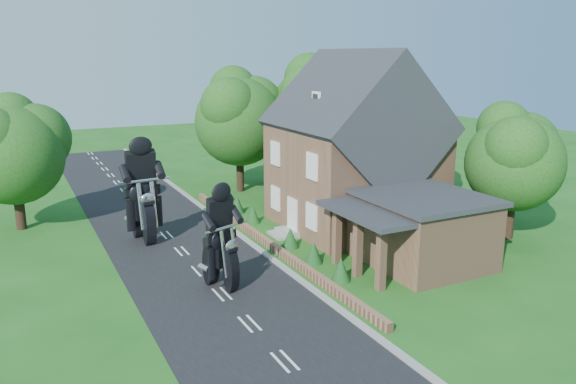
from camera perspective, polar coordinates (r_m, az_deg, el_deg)
name	(u,v)px	position (r m, az deg, el deg)	size (l,w,h in m)	color
ground	(222,295)	(24.36, -6.73, -10.30)	(120.00, 120.00, 0.00)	#194F16
road	(222,294)	(24.36, -6.73, -10.28)	(7.00, 80.00, 0.02)	black
kerb	(298,278)	(25.69, 1.02, -8.75)	(0.30, 80.00, 0.12)	gray
garden_wall	(265,241)	(30.11, -2.33, -5.03)	(0.30, 22.00, 0.40)	#97694D
house	(354,153)	(32.87, 6.77, 3.94)	(9.54, 8.64, 10.24)	#97694D
annex	(420,228)	(27.80, 13.27, -3.62)	(7.05, 5.94, 3.44)	#97694D
tree_annex_side	(518,154)	(32.79, 22.36, 3.60)	(5.64, 5.20, 7.48)	black
tree_house_right	(411,127)	(38.45, 12.37, 6.42)	(6.51, 6.00, 8.40)	black
tree_behind_house	(322,104)	(43.11, 3.49, 8.87)	(7.81, 7.20, 10.08)	black
tree_behind_left	(244,113)	(41.38, -4.51, 7.96)	(6.94, 6.40, 9.16)	black
tree_far_road	(20,146)	(35.46, -25.60, 4.22)	(6.08, 5.60, 7.84)	black
shrub_a	(341,269)	(25.47, 5.40, -7.82)	(0.90, 0.90, 1.10)	#133B17
shrub_b	(314,252)	(27.48, 2.62, -6.13)	(0.90, 0.90, 1.10)	#133B17
shrub_c	(290,238)	(29.56, 0.24, -4.66)	(0.90, 0.90, 1.10)	#133B17
shrub_d	(253,214)	(33.89, -3.60, -2.27)	(0.90, 0.90, 1.10)	#133B17
shrub_e	(237,205)	(36.12, -5.16, -1.28)	(0.90, 0.90, 1.10)	#133B17
shrub_f	(224,196)	(38.38, -6.54, -0.41)	(0.90, 0.90, 1.10)	#133B17
motorcycle_lead	(221,273)	(24.70, -6.81, -8.17)	(0.39, 1.53, 1.42)	black
motorcycle_follow	(144,226)	(31.43, -14.39, -3.38)	(0.47, 1.85, 1.73)	black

